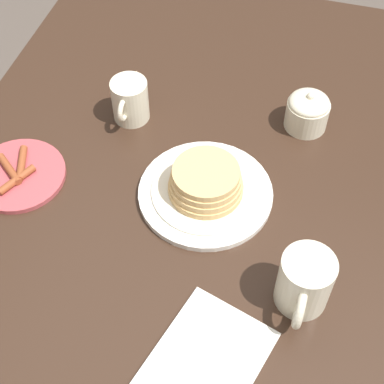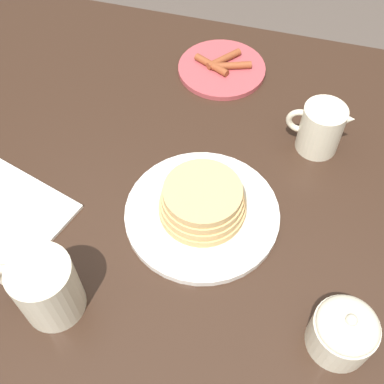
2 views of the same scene
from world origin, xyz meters
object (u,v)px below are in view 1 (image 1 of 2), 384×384
(pancake_plate, at_px, (206,187))
(napkin, at_px, (206,360))
(side_plate_bacon, at_px, (18,174))
(coffee_mug, at_px, (304,283))
(sugar_bowl, at_px, (308,111))
(creamer_pitcher, at_px, (130,99))

(pancake_plate, xyz_separation_m, napkin, (0.30, 0.08, -0.02))
(side_plate_bacon, bearing_deg, coffee_mug, 78.58)
(sugar_bowl, bearing_deg, creamer_pitcher, -78.36)
(side_plate_bacon, distance_m, sugar_bowl, 0.56)
(creamer_pitcher, bearing_deg, coffee_mug, 51.19)
(creamer_pitcher, bearing_deg, sugar_bowl, 101.64)
(side_plate_bacon, relative_size, creamer_pitcher, 1.55)
(coffee_mug, distance_m, napkin, 0.19)
(pancake_plate, distance_m, coffee_mug, 0.26)
(coffee_mug, bearing_deg, napkin, -40.15)
(side_plate_bacon, height_order, napkin, side_plate_bacon)
(pancake_plate, distance_m, side_plate_bacon, 0.35)
(creamer_pitcher, height_order, napkin, creamer_pitcher)
(creamer_pitcher, relative_size, napkin, 0.50)
(pancake_plate, height_order, napkin, pancake_plate)
(side_plate_bacon, relative_size, coffee_mug, 1.45)
(side_plate_bacon, height_order, sugar_bowl, sugar_bowl)
(coffee_mug, relative_size, sugar_bowl, 1.41)
(creamer_pitcher, height_order, sugar_bowl, creamer_pitcher)
(pancake_plate, bearing_deg, creamer_pitcher, -128.41)
(sugar_bowl, relative_size, napkin, 0.38)
(coffee_mug, bearing_deg, creamer_pitcher, -128.81)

